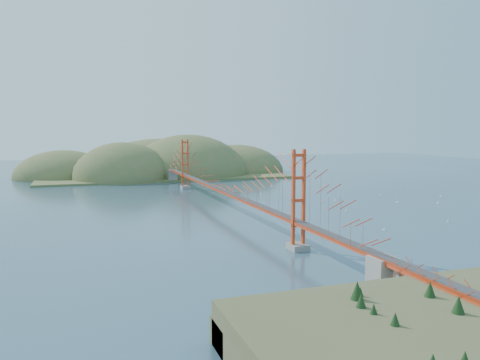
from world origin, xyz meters
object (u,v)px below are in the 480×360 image
object	(u,v)px
bridge	(222,169)
sailboat_1	(321,201)
fort	(400,294)
sailboat_0	(335,200)
sailboat_2	(438,203)

from	to	relation	value
bridge	sailboat_1	bearing A→B (deg)	2.86
bridge	fort	bearing A→B (deg)	-89.52
sailboat_0	sailboat_2	distance (m)	18.90
sailboat_2	sailboat_0	bearing A→B (deg)	146.96
bridge	sailboat_1	xyz separation A→B (m)	(20.35, 1.02, -6.86)
sailboat_2	sailboat_1	bearing A→B (deg)	153.65
fort	sailboat_0	world-z (taller)	fort
bridge	sailboat_0	bearing A→B (deg)	4.17
sailboat_0	sailboat_2	size ratio (longest dim) A/B	1.02
sailboat_0	sailboat_1	world-z (taller)	sailboat_1
sailboat_0	sailboat_1	distance (m)	3.57
fort	sailboat_1	bearing A→B (deg)	67.85
sailboat_1	sailboat_2	bearing A→B (deg)	-26.35
sailboat_2	sailboat_1	xyz separation A→B (m)	(-19.34, 9.58, 0.01)
sailboat_0	fort	bearing A→B (deg)	-115.25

